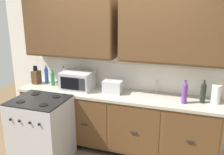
% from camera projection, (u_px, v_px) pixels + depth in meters
% --- Properties ---
extents(wall_unit, '(4.23, 0.40, 2.37)m').
position_uv_depth(wall_unit, '(119.00, 45.00, 3.65)').
color(wall_unit, white).
rests_on(wall_unit, ground_plane).
extents(counter_run, '(3.06, 0.64, 0.92)m').
position_uv_depth(counter_run, '(115.00, 120.00, 3.79)').
color(counter_run, black).
rests_on(counter_run, ground_plane).
extents(stove_range, '(0.76, 0.68, 0.95)m').
position_uv_depth(stove_range, '(42.00, 130.00, 3.50)').
color(stove_range, '#B7B7BC').
rests_on(stove_range, ground_plane).
extents(microwave, '(0.48, 0.37, 0.28)m').
position_uv_depth(microwave, '(77.00, 80.00, 3.82)').
color(microwave, '#B7B7BC').
rests_on(microwave, counter_run).
extents(toaster, '(0.28, 0.18, 0.19)m').
position_uv_depth(toaster, '(113.00, 87.00, 3.64)').
color(toaster, '#B7B7BC').
rests_on(toaster, counter_run).
extents(knife_block, '(0.11, 0.14, 0.31)m').
position_uv_depth(knife_block, '(36.00, 77.00, 4.11)').
color(knife_block, '#52361E').
rests_on(knife_block, counter_run).
extents(sink_faucet, '(0.02, 0.02, 0.20)m').
position_uv_depth(sink_faucet, '(157.00, 87.00, 3.65)').
color(sink_faucet, '#B2B5BA').
rests_on(sink_faucet, counter_run).
extents(paper_towel_roll, '(0.12, 0.12, 0.26)m').
position_uv_depth(paper_towel_roll, '(216.00, 94.00, 3.23)').
color(paper_towel_roll, white).
rests_on(paper_towel_roll, counter_run).
extents(bottle_violet, '(0.07, 0.07, 0.32)m').
position_uv_depth(bottle_violet, '(185.00, 92.00, 3.23)').
color(bottle_violet, '#663384').
rests_on(bottle_violet, counter_run).
extents(bottle_dark, '(0.07, 0.07, 0.32)m').
position_uv_depth(bottle_dark, '(203.00, 92.00, 3.25)').
color(bottle_dark, black).
rests_on(bottle_dark, counter_run).
extents(bottle_blue, '(0.06, 0.06, 0.30)m').
position_uv_depth(bottle_blue, '(46.00, 75.00, 4.14)').
color(bottle_blue, blue).
rests_on(bottle_blue, counter_run).
extents(bottle_green, '(0.06, 0.06, 0.26)m').
position_uv_depth(bottle_green, '(53.00, 78.00, 4.00)').
color(bottle_green, '#237A38').
rests_on(bottle_green, counter_run).
extents(bottle_clear, '(0.07, 0.07, 0.31)m').
position_uv_depth(bottle_clear, '(64.00, 75.00, 4.06)').
color(bottle_clear, silver).
rests_on(bottle_clear, counter_run).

